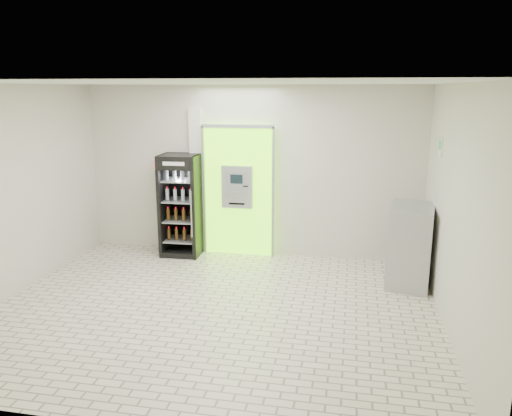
# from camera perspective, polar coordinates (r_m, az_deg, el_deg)

# --- Properties ---
(ground) EXTENTS (6.00, 6.00, 0.00)m
(ground) POSITION_cam_1_polar(r_m,az_deg,el_deg) (6.96, -4.82, -11.47)
(ground) COLOR beige
(ground) RESTS_ON ground
(room_shell) EXTENTS (6.00, 6.00, 6.00)m
(room_shell) POSITION_cam_1_polar(r_m,az_deg,el_deg) (6.40, -5.14, 3.65)
(room_shell) COLOR beige
(room_shell) RESTS_ON ground
(atm_assembly) EXTENTS (1.30, 0.24, 2.33)m
(atm_assembly) POSITION_cam_1_polar(r_m,az_deg,el_deg) (8.87, -2.01, 2.05)
(atm_assembly) COLOR #70EA0E
(atm_assembly) RESTS_ON ground
(pillar) EXTENTS (0.22, 0.11, 2.60)m
(pillar) POSITION_cam_1_polar(r_m,az_deg,el_deg) (9.09, -6.77, 3.06)
(pillar) COLOR silver
(pillar) RESTS_ON ground
(beverage_cooler) EXTENTS (0.70, 0.66, 1.81)m
(beverage_cooler) POSITION_cam_1_polar(r_m,az_deg,el_deg) (9.01, -8.51, 0.12)
(beverage_cooler) COLOR black
(beverage_cooler) RESTS_ON ground
(steel_cabinet) EXTENTS (0.76, 1.01, 1.23)m
(steel_cabinet) POSITION_cam_1_polar(r_m,az_deg,el_deg) (7.93, 17.21, -4.11)
(steel_cabinet) COLOR #9FA1A6
(steel_cabinet) RESTS_ON ground
(exit_sign) EXTENTS (0.02, 0.22, 0.26)m
(exit_sign) POSITION_cam_1_polar(r_m,az_deg,el_deg) (7.60, 20.34, 6.56)
(exit_sign) COLOR white
(exit_sign) RESTS_ON room_shell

